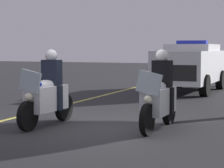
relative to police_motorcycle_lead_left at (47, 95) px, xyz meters
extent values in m
plane|color=#28282B|center=(-0.21, 1.16, -0.70)|extent=(80.00, 80.00, 0.00)
cube|color=#E0D14C|center=(-0.21, -1.33, -0.70)|extent=(48.00, 0.12, 0.01)
cylinder|color=black|center=(0.76, -0.02, -0.38)|extent=(0.64, 0.14, 0.64)
cylinder|color=black|center=(-0.74, 0.02, -0.38)|extent=(0.64, 0.16, 0.64)
cube|color=white|center=(0.03, 0.00, -0.08)|extent=(1.21, 0.48, 0.56)
ellipsoid|color=white|center=(0.08, 0.00, 0.22)|extent=(0.57, 0.34, 0.24)
cube|color=silver|center=(0.66, -0.02, 0.35)|extent=(0.08, 0.56, 0.53)
sphere|color=#F9F4CC|center=(0.72, -0.02, 0.02)|extent=(0.17, 0.17, 0.17)
sphere|color=red|center=(0.53, -0.18, 0.28)|extent=(0.09, 0.09, 0.09)
sphere|color=#1933F2|center=(0.54, 0.14, 0.28)|extent=(0.09, 0.09, 0.09)
cube|color=black|center=(-0.20, 0.01, 0.48)|extent=(0.29, 0.41, 0.60)
cube|color=black|center=(-0.13, 0.20, -0.08)|extent=(0.18, 0.15, 0.56)
cube|color=black|center=(-0.14, -0.20, -0.08)|extent=(0.18, 0.15, 0.56)
sphere|color=silver|center=(-0.18, 0.01, 0.88)|extent=(0.28, 0.28, 0.28)
cylinder|color=black|center=(0.26, 2.44, -0.38)|extent=(0.64, 0.14, 0.64)
cylinder|color=black|center=(-1.24, 2.48, -0.38)|extent=(0.64, 0.16, 0.64)
cube|color=silver|center=(-0.47, 2.46, -0.08)|extent=(1.21, 0.48, 0.56)
ellipsoid|color=silver|center=(-0.42, 2.46, 0.22)|extent=(0.57, 0.34, 0.24)
cube|color=silver|center=(0.16, 2.44, 0.35)|extent=(0.08, 0.56, 0.53)
sphere|color=#F9F4CC|center=(0.22, 2.44, 0.02)|extent=(0.17, 0.17, 0.17)
sphere|color=red|center=(0.02, 2.28, 0.28)|extent=(0.09, 0.09, 0.09)
sphere|color=#1933F2|center=(0.03, 2.60, 0.28)|extent=(0.09, 0.09, 0.09)
cube|color=black|center=(-0.70, 2.47, 0.48)|extent=(0.29, 0.41, 0.60)
cube|color=black|center=(-0.64, 2.66, -0.08)|extent=(0.18, 0.15, 0.56)
cube|color=black|center=(-0.65, 2.26, -0.08)|extent=(0.18, 0.15, 0.56)
sphere|color=white|center=(-0.68, 2.47, 0.88)|extent=(0.28, 0.28, 0.28)
cube|color=silver|center=(-8.88, 1.35, 0.32)|extent=(4.96, 2.05, 1.24)
cube|color=silver|center=(-9.18, 1.36, 1.02)|extent=(2.45, 1.82, 0.36)
cube|color=#2633D8|center=(-8.98, 1.35, 1.28)|extent=(0.32, 1.21, 0.14)
cube|color=black|center=(-6.48, 1.27, 0.18)|extent=(0.17, 1.62, 0.56)
cylinder|color=black|center=(-7.30, 2.20, -0.30)|extent=(0.81, 0.30, 0.80)
cylinder|color=black|center=(-7.36, 0.40, -0.30)|extent=(0.81, 0.30, 0.80)
cylinder|color=black|center=(-10.40, 2.29, -0.30)|extent=(0.81, 0.30, 0.80)
cylinder|color=black|center=(-10.46, 0.50, -0.30)|extent=(0.81, 0.30, 0.80)
camera|label=1|loc=(8.47, 5.05, 1.05)|focal=69.98mm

